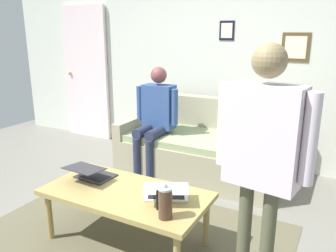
% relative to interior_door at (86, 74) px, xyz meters
% --- Properties ---
extents(ground_plane, '(7.68, 7.68, 0.00)m').
position_rel_interior_door_xyz_m(ground_plane, '(-2.19, 2.11, -1.02)').
color(ground_plane, slate).
extents(area_rug, '(2.51, 2.03, 0.01)m').
position_rel_interior_door_xyz_m(area_rug, '(-2.24, 2.25, -1.02)').
color(area_rug, brown).
rests_on(area_rug, ground_plane).
extents(back_wall, '(7.04, 0.11, 2.70)m').
position_rel_interior_door_xyz_m(back_wall, '(-2.19, -0.09, 0.33)').
color(back_wall, silver).
rests_on(back_wall, ground_plane).
extents(interior_door, '(0.82, 0.09, 2.05)m').
position_rel_interior_door_xyz_m(interior_door, '(0.00, 0.00, 0.00)').
color(interior_door, white).
rests_on(interior_door, ground_plane).
extents(couch, '(1.88, 0.92, 0.88)m').
position_rel_interior_door_xyz_m(couch, '(-2.22, 0.56, -0.72)').
color(couch, tan).
rests_on(couch, ground_plane).
extents(coffee_table, '(1.32, 0.66, 0.45)m').
position_rel_interior_door_xyz_m(coffee_table, '(-2.24, 2.15, -0.61)').
color(coffee_table, '#A48D4F').
rests_on(coffee_table, ground_plane).
extents(laptop_left, '(0.44, 0.44, 0.12)m').
position_rel_interior_door_xyz_m(laptop_left, '(-2.58, 2.09, -0.53)').
color(laptop_left, silver).
rests_on(laptop_left, coffee_table).
extents(laptop_center, '(0.33, 0.38, 0.14)m').
position_rel_interior_door_xyz_m(laptop_center, '(-1.84, 2.08, -0.52)').
color(laptop_center, '#28282D').
rests_on(laptop_center, coffee_table).
extents(french_press, '(0.12, 0.10, 0.26)m').
position_rel_interior_door_xyz_m(french_press, '(-2.71, 2.34, -0.46)').
color(french_press, '#4C3323').
rests_on(french_press, coffee_table).
extents(person_standing, '(0.58, 0.24, 1.63)m').
position_rel_interior_door_xyz_m(person_standing, '(-3.31, 2.31, 0.02)').
color(person_standing, '#4F5139').
rests_on(person_standing, ground_plane).
extents(person_seated, '(0.55, 0.51, 1.28)m').
position_rel_interior_door_xyz_m(person_seated, '(-1.73, 0.79, -0.30)').
color(person_seated, '#262D45').
rests_on(person_seated, ground_plane).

